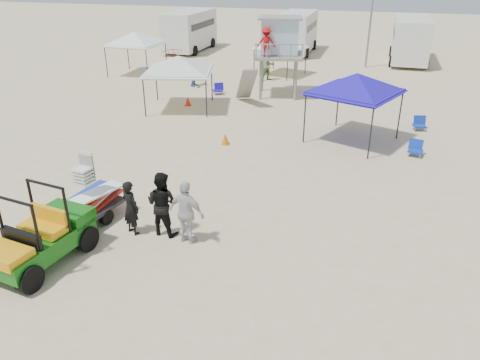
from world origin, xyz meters
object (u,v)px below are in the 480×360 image
(utility_cart, at_px, (36,232))
(lifeguard_tower, at_px, (279,39))
(man_left, at_px, (131,208))
(canopy_blue, at_px, (357,77))
(surf_trailer, at_px, (90,197))

(utility_cart, height_order, lifeguard_tower, lifeguard_tower)
(man_left, height_order, lifeguard_tower, lifeguard_tower)
(lifeguard_tower, relative_size, canopy_blue, 1.04)
(utility_cart, xyz_separation_m, surf_trailer, (0.01, 2.34, -0.18))
(surf_trailer, height_order, lifeguard_tower, lifeguard_tower)
(lifeguard_tower, bearing_deg, utility_cart, -96.81)
(lifeguard_tower, bearing_deg, canopy_blue, -54.39)
(utility_cart, relative_size, man_left, 1.76)
(man_left, bearing_deg, utility_cart, 77.06)
(surf_trailer, relative_size, man_left, 1.42)
(surf_trailer, xyz_separation_m, canopy_blue, (6.90, 9.26, 2.00))
(utility_cart, xyz_separation_m, man_left, (1.52, 2.04, -0.14))
(man_left, bearing_deg, surf_trailer, 12.64)
(man_left, distance_m, canopy_blue, 11.15)
(man_left, relative_size, canopy_blue, 0.40)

